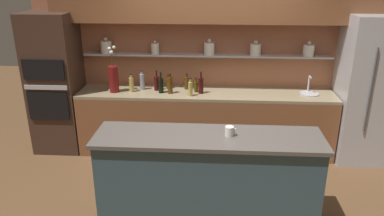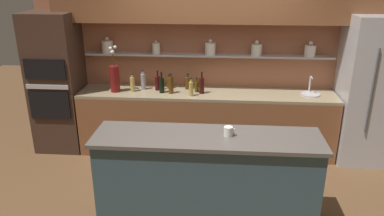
% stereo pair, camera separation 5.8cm
% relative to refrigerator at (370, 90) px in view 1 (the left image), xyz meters
% --- Properties ---
extents(ground_plane, '(12.00, 12.00, 0.00)m').
position_rel_refrigerator_xyz_m(ground_plane, '(-2.18, -1.20, -1.02)').
color(ground_plane, brown).
extents(back_wall_unit, '(5.20, 0.44, 2.60)m').
position_rel_refrigerator_xyz_m(back_wall_unit, '(-2.18, 0.33, 0.53)').
color(back_wall_unit, '#A86647').
rests_on(back_wall_unit, ground_plane).
extents(back_counter_unit, '(3.64, 0.62, 0.92)m').
position_rel_refrigerator_xyz_m(back_counter_unit, '(-2.26, 0.04, -0.56)').
color(back_counter_unit, brown).
rests_on(back_counter_unit, ground_plane).
extents(island_counter, '(2.30, 0.61, 1.02)m').
position_rel_refrigerator_xyz_m(island_counter, '(-2.18, -1.63, -0.50)').
color(island_counter, '#334C56').
rests_on(island_counter, ground_plane).
extents(refrigerator, '(0.84, 0.73, 2.03)m').
position_rel_refrigerator_xyz_m(refrigerator, '(0.00, 0.00, 0.00)').
color(refrigerator, '#B7B7BC').
rests_on(refrigerator, ground_plane).
extents(oven_tower, '(0.68, 0.64, 2.02)m').
position_rel_refrigerator_xyz_m(oven_tower, '(-4.44, 0.04, -0.00)').
color(oven_tower, '#3D281E').
rests_on(oven_tower, ground_plane).
extents(flower_vase, '(0.14, 0.15, 0.67)m').
position_rel_refrigerator_xyz_m(flower_vase, '(-3.56, -0.02, 0.11)').
color(flower_vase, maroon).
rests_on(flower_vase, back_counter_unit).
extents(sink_fixture, '(0.26, 0.26, 0.25)m').
position_rel_refrigerator_xyz_m(sink_fixture, '(-0.81, 0.05, -0.07)').
color(sink_fixture, '#B7B7BC').
rests_on(sink_fixture, back_counter_unit).
extents(bottle_wine_0, '(0.07, 0.07, 0.30)m').
position_rel_refrigerator_xyz_m(bottle_wine_0, '(-2.89, -0.02, 0.02)').
color(bottle_wine_0, black).
rests_on(bottle_wine_0, back_counter_unit).
extents(bottle_spirit_1, '(0.08, 0.08, 0.23)m').
position_rel_refrigerator_xyz_m(bottle_spirit_1, '(-2.54, 0.19, -0.00)').
color(bottle_spirit_1, '#4C2D0C').
rests_on(bottle_spirit_1, back_counter_unit).
extents(bottle_wine_2, '(0.07, 0.07, 0.32)m').
position_rel_refrigerator_xyz_m(bottle_wine_2, '(-2.33, -0.00, 0.02)').
color(bottle_wine_2, '#380C0C').
rests_on(bottle_wine_2, back_counter_unit).
extents(bottle_spirit_3, '(0.06, 0.06, 0.27)m').
position_rel_refrigerator_xyz_m(bottle_spirit_3, '(-3.32, 0.01, 0.02)').
color(bottle_spirit_3, tan).
rests_on(bottle_spirit_3, back_counter_unit).
extents(bottle_spirit_4, '(0.07, 0.07, 0.29)m').
position_rel_refrigerator_xyz_m(bottle_spirit_4, '(-3.18, 0.12, 0.02)').
color(bottle_spirit_4, gray).
rests_on(bottle_spirit_4, back_counter_unit).
extents(bottle_spirit_5, '(0.06, 0.06, 0.26)m').
position_rel_refrigerator_xyz_m(bottle_spirit_5, '(-2.47, -0.13, 0.01)').
color(bottle_spirit_5, tan).
rests_on(bottle_spirit_5, back_counter_unit).
extents(bottle_sauce_6, '(0.05, 0.05, 0.17)m').
position_rel_refrigerator_xyz_m(bottle_sauce_6, '(-3.35, 0.14, -0.02)').
color(bottle_sauce_6, black).
rests_on(bottle_sauce_6, back_counter_unit).
extents(bottle_spirit_7, '(0.07, 0.07, 0.29)m').
position_rel_refrigerator_xyz_m(bottle_spirit_7, '(-2.76, -0.03, 0.03)').
color(bottle_spirit_7, '#4C2D0C').
rests_on(bottle_spirit_7, back_counter_unit).
extents(bottle_oil_8, '(0.06, 0.06, 0.21)m').
position_rel_refrigerator_xyz_m(bottle_oil_8, '(-2.81, 0.19, -0.02)').
color(bottle_oil_8, '#47380A').
rests_on(bottle_oil_8, back_counter_unit).
extents(bottle_wine_9, '(0.08, 0.08, 0.29)m').
position_rel_refrigerator_xyz_m(bottle_wine_9, '(-2.97, 0.10, 0.01)').
color(bottle_wine_9, '#380C0C').
rests_on(bottle_wine_9, back_counter_unit).
extents(bottle_oil_10, '(0.06, 0.06, 0.21)m').
position_rel_refrigerator_xyz_m(bottle_oil_10, '(-2.40, 0.06, -0.01)').
color(bottle_oil_10, '#47380A').
rests_on(bottle_oil_10, back_counter_unit).
extents(coffee_mug, '(0.11, 0.09, 0.10)m').
position_rel_refrigerator_xyz_m(coffee_mug, '(-1.98, -1.62, 0.05)').
color(coffee_mug, silver).
rests_on(coffee_mug, island_counter).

